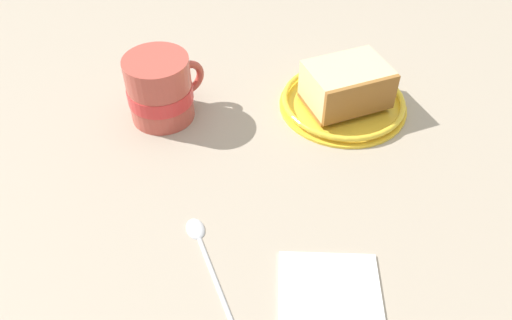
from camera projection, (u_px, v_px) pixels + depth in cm
name	position (u px, v px, depth cm)	size (l,w,h in cm)	color
ground_plane	(282.00, 161.00, 66.13)	(132.66, 132.66, 3.96)	tan
small_plate	(343.00, 102.00, 70.51)	(17.55, 17.55, 1.54)	yellow
cake_slice	(346.00, 86.00, 68.30)	(12.72, 13.16, 5.75)	#9E662D
tea_mug	(161.00, 89.00, 66.60)	(9.91, 8.83, 8.95)	#BF4C3F
teaspoon	(202.00, 244.00, 53.90)	(11.44, 9.26, 0.80)	silver
folded_napkin	(332.00, 312.00, 48.33)	(13.49, 9.99, 0.60)	white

